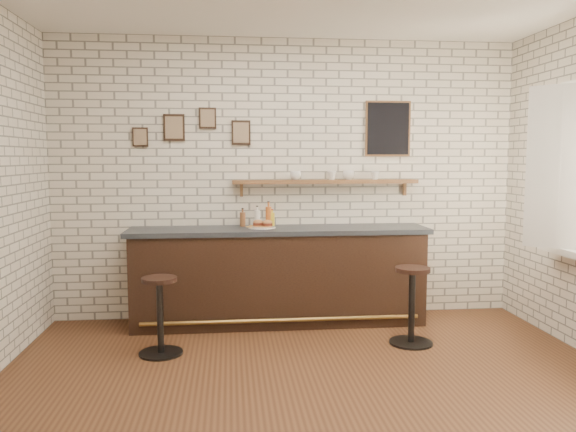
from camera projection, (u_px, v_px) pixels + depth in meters
name	position (u px, v px, depth m)	size (l,w,h in m)	color
ground	(315.00, 387.00, 4.26)	(5.00, 5.00, 0.00)	brown
bar_counter	(279.00, 275.00, 5.87)	(3.10, 0.65, 1.01)	black
sandwich_plate	(262.00, 227.00, 5.81)	(0.28, 0.28, 0.01)	white
ciabatta_sandwich	(263.00, 224.00, 5.81)	(0.21, 0.14, 0.07)	#BB7F4D
potato_chips	(260.00, 227.00, 5.81)	(0.26, 0.19, 0.00)	#E6AC51
bitters_bottle_brown	(243.00, 219.00, 5.94)	(0.06, 0.06, 0.20)	brown
bitters_bottle_white	(257.00, 218.00, 5.96)	(0.06, 0.06, 0.22)	white
bitters_bottle_amber	(269.00, 216.00, 5.97)	(0.06, 0.06, 0.27)	#AE521C
condiment_bottle_yellow	(272.00, 219.00, 5.98)	(0.06, 0.06, 0.18)	gold
bar_stool_left	(160.00, 313.00, 4.94)	(0.39, 0.39, 0.69)	black
bar_stool_right	(412.00, 303.00, 5.22)	(0.40, 0.40, 0.73)	black
wall_shelf	(325.00, 182.00, 6.03)	(2.00, 0.18, 0.18)	brown
shelf_cup_a	(295.00, 175.00, 5.99)	(0.12, 0.12, 0.09)	white
shelf_cup_b	(332.00, 175.00, 6.03)	(0.10, 0.10, 0.10)	white
shelf_cup_c	(349.00, 175.00, 6.04)	(0.13, 0.13, 0.10)	white
shelf_cup_d	(375.00, 176.00, 6.08)	(0.09, 0.09, 0.09)	white
back_wall_decor	(309.00, 129.00, 6.03)	(2.96, 0.02, 0.56)	black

